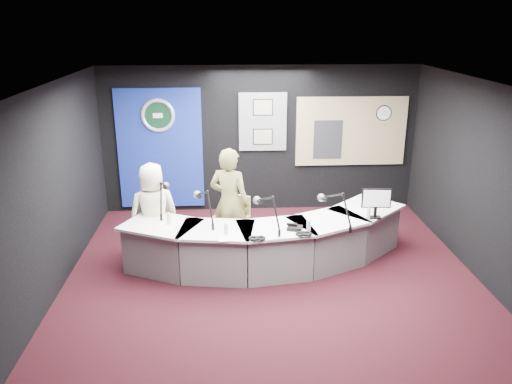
{
  "coord_description": "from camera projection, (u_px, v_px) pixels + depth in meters",
  "views": [
    {
      "loc": [
        -0.62,
        -6.58,
        3.64
      ],
      "look_at": [
        -0.2,
        0.8,
        1.1
      ],
      "focal_mm": 36.0,
      "sensor_mm": 36.0,
      "label": 1
    }
  ],
  "objects": [
    {
      "name": "desk_phone",
      "position": [
        295.0,
        228.0,
        7.32
      ],
      "size": [
        0.24,
        0.22,
        0.05
      ],
      "primitive_type": "cube",
      "rotation": [
        0.0,
        0.0,
        -0.3
      ],
      "color": "black",
      "rests_on": "broadcast_desk"
    },
    {
      "name": "framed_photo_lower",
      "position": [
        263.0,
        137.0,
        9.73
      ],
      "size": [
        0.34,
        0.02,
        0.27
      ],
      "primitive_type": "cube",
      "color": "gray",
      "rests_on": "pinboard"
    },
    {
      "name": "ground",
      "position": [
        273.0,
        281.0,
        7.43
      ],
      "size": [
        6.0,
        6.0,
        0.0
      ],
      "primitive_type": "plane",
      "color": "black",
      "rests_on": "ground"
    },
    {
      "name": "framed_photo_upper",
      "position": [
        263.0,
        107.0,
        9.55
      ],
      "size": [
        0.34,
        0.02,
        0.27
      ],
      "primitive_type": "cube",
      "color": "gray",
      "rests_on": "pinboard"
    },
    {
      "name": "paper_stack",
      "position": [
        166.0,
        225.0,
        7.47
      ],
      "size": [
        0.28,
        0.35,
        0.0
      ],
      "primitive_type": "cube",
      "rotation": [
        0.0,
        0.0,
        0.2
      ],
      "color": "white",
      "rests_on": "broadcast_desk"
    },
    {
      "name": "wall_clock",
      "position": [
        384.0,
        113.0,
        9.72
      ],
      "size": [
        0.28,
        0.01,
        0.28
      ],
      "primitive_type": "cylinder",
      "rotation": [
        1.57,
        0.0,
        0.0
      ],
      "color": "white",
      "rests_on": "booth_window_frame"
    },
    {
      "name": "boom_mic_a",
      "position": [
        163.0,
        195.0,
        7.86
      ],
      "size": [
        0.16,
        0.74,
        0.6
      ],
      "primitive_type": null,
      "color": "black",
      "rests_on": "broadcast_desk"
    },
    {
      "name": "computer_monitor",
      "position": [
        376.0,
        198.0,
        7.65
      ],
      "size": [
        0.49,
        0.07,
        0.33
      ],
      "primitive_type": "cube",
      "rotation": [
        0.0,
        0.0,
        -0.08
      ],
      "color": "black",
      "rests_on": "broadcast_desk"
    },
    {
      "name": "headphones_far",
      "position": [
        257.0,
        238.0,
        7.0
      ],
      "size": [
        0.2,
        0.2,
        0.03
      ],
      "primitive_type": "torus",
      "color": "black",
      "rests_on": "broadcast_desk"
    },
    {
      "name": "boom_mic_d",
      "position": [
        336.0,
        206.0,
        7.39
      ],
      "size": [
        0.45,
        0.64,
        0.6
      ],
      "primitive_type": null,
      "color": "black",
      "rests_on": "broadcast_desk"
    },
    {
      "name": "draped_jacket",
      "position": [
        155.0,
        215.0,
        8.22
      ],
      "size": [
        0.5,
        0.11,
        0.7
      ],
      "primitive_type": "cube",
      "rotation": [
        0.0,
        0.0,
        -0.03
      ],
      "color": "#696359",
      "rests_on": "armchair_left"
    },
    {
      "name": "booth_glow",
      "position": [
        351.0,
        131.0,
        9.82
      ],
      "size": [
        2.0,
        0.02,
        1.2
      ],
      "primitive_type": "cube",
      "color": "beige",
      "rests_on": "booth_window_frame"
    },
    {
      "name": "boom_mic_b",
      "position": [
        205.0,
        203.0,
        7.49
      ],
      "size": [
        0.36,
        0.69,
        0.6
      ],
      "primitive_type": null,
      "color": "black",
      "rests_on": "broadcast_desk"
    },
    {
      "name": "armchair_left",
      "position": [
        155.0,
        230.0,
        8.03
      ],
      "size": [
        0.55,
        0.55,
        0.95
      ],
      "primitive_type": null,
      "rotation": [
        0.0,
        0.0,
        -0.03
      ],
      "color": "#A8824D",
      "rests_on": "ground"
    },
    {
      "name": "person_man",
      "position": [
        154.0,
        212.0,
        7.93
      ],
      "size": [
        0.86,
        0.67,
        1.55
      ],
      "primitive_type": "imported",
      "rotation": [
        0.0,
        0.0,
        3.4
      ],
      "color": "beige",
      "rests_on": "ground"
    },
    {
      "name": "water_bottles",
      "position": [
        271.0,
        221.0,
        7.4
      ],
      "size": [
        3.04,
        0.54,
        0.18
      ],
      "primitive_type": null,
      "color": "silver",
      "rests_on": "broadcast_desk"
    },
    {
      "name": "notepad",
      "position": [
        225.0,
        237.0,
        7.07
      ],
      "size": [
        0.23,
        0.3,
        0.0
      ],
      "primitive_type": "cube",
      "rotation": [
        0.0,
        0.0,
        0.13
      ],
      "color": "white",
      "rests_on": "broadcast_desk"
    },
    {
      "name": "wall_right",
      "position": [
        488.0,
        186.0,
        7.14
      ],
      "size": [
        0.02,
        6.0,
        2.8
      ],
      "primitive_type": "cube",
      "color": "black",
      "rests_on": "ground"
    },
    {
      "name": "booth_window_frame",
      "position": [
        351.0,
        131.0,
        9.83
      ],
      "size": [
        2.12,
        0.06,
        1.32
      ],
      "primitive_type": "cube",
      "color": "#9E8963",
      "rests_on": "wall_back"
    },
    {
      "name": "armchair_right",
      "position": [
        230.0,
        229.0,
        8.13
      ],
      "size": [
        0.68,
        0.68,
        0.88
      ],
      "primitive_type": null,
      "rotation": [
        0.0,
        0.0,
        -0.55
      ],
      "color": "#A8824D",
      "rests_on": "ground"
    },
    {
      "name": "wall_back",
      "position": [
        260.0,
        140.0,
        9.81
      ],
      "size": [
        6.0,
        0.02,
        2.8
      ],
      "primitive_type": "cube",
      "color": "black",
      "rests_on": "ground"
    },
    {
      "name": "agency_seal",
      "position": [
        158.0,
        115.0,
        9.48
      ],
      "size": [
        0.63,
        0.07,
        0.63
      ],
      "primitive_type": "torus",
      "rotation": [
        1.57,
        0.0,
        0.0
      ],
      "color": "silver",
      "rests_on": "backdrop_panel"
    },
    {
      "name": "backdrop_panel",
      "position": [
        160.0,
        149.0,
        9.73
      ],
      "size": [
        1.6,
        0.05,
        2.3
      ],
      "primitive_type": "cube",
      "color": "navy",
      "rests_on": "wall_back"
    },
    {
      "name": "boom_mic_c",
      "position": [
        268.0,
        209.0,
        7.26
      ],
      "size": [
        0.4,
        0.67,
        0.6
      ],
      "primitive_type": null,
      "color": "black",
      "rests_on": "broadcast_desk"
    },
    {
      "name": "seal_center",
      "position": [
        158.0,
        115.0,
        9.49
      ],
      "size": [
        0.48,
        0.01,
        0.48
      ],
      "primitive_type": "cylinder",
      "rotation": [
        1.57,
        0.0,
        0.0
      ],
      "color": "black",
      "rests_on": "backdrop_panel"
    },
    {
      "name": "person_woman",
      "position": [
        230.0,
        203.0,
        7.99
      ],
      "size": [
        0.76,
        0.64,
        1.77
      ],
      "primitive_type": "imported",
      "rotation": [
        0.0,
        0.0,
        2.74
      ],
      "color": "brown",
      "rests_on": "ground"
    },
    {
      "name": "ceiling",
      "position": [
        275.0,
        86.0,
        6.52
      ],
      "size": [
        6.0,
        6.0,
        0.02
      ],
      "primitive_type": "cube",
      "color": "silver",
      "rests_on": "ground"
    },
    {
      "name": "wall_front",
      "position": [
        307.0,
        309.0,
        4.15
      ],
      "size": [
        6.0,
        0.02,
        2.8
      ],
      "primitive_type": "cube",
      "color": "black",
      "rests_on": "ground"
    },
    {
      "name": "wall_left",
      "position": [
        49.0,
        194.0,
        6.82
      ],
      "size": [
        0.02,
        6.0,
        2.8
      ],
      "primitive_type": "cube",
      "color": "black",
      "rests_on": "ground"
    },
    {
      "name": "equipment_rack",
      "position": [
        328.0,
        140.0,
        9.82
      ],
      "size": [
        0.55,
        0.02,
        0.75
      ],
      "primitive_type": "cube",
      "color": "black",
      "rests_on": "booth_window_frame"
    },
    {
      "name": "headphones_near",
      "position": [
        304.0,
        234.0,
        7.15
      ],
      "size": [
        0.23,
        0.23,
        0.04
      ],
      "primitive_type": "torus",
      "color": "black",
      "rests_on": "broadcast_desk"
    },
    {
      "name": "broadcast_desk",
      "position": [
        267.0,
        242.0,
        7.83
      ],
      "size": [
        4.5,
        1.9,
        0.75
      ],
      "primitive_type": null,
      "color": "silver",
      "rests_on": "ground"
    },
    {
      "name": "pinboard",
      "position": [
        263.0,
        122.0,
        9.67
      ],
      "size": [
        0.9,
        0.04,
        1.1
      ],
      "primitive_type": "cube",
      "color": "slate",
      "rests_on": "wall_back"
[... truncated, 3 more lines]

